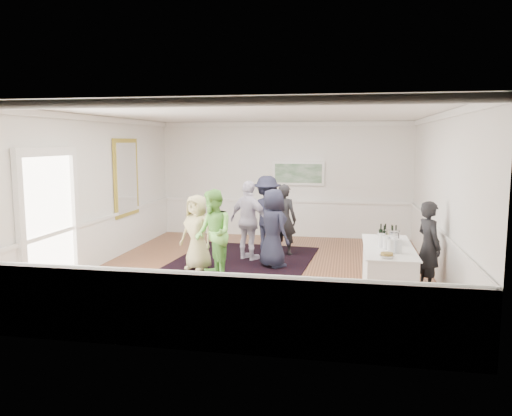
% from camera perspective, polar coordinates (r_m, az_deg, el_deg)
% --- Properties ---
extents(floor, '(8.00, 8.00, 0.00)m').
position_cam_1_polar(floor, '(10.34, 0.33, -7.28)').
color(floor, brown).
rests_on(floor, ground).
extents(ceiling, '(7.00, 8.00, 0.02)m').
position_cam_1_polar(ceiling, '(10.00, 0.35, 10.73)').
color(ceiling, white).
rests_on(ceiling, wall_back).
extents(wall_left, '(0.02, 8.00, 3.20)m').
position_cam_1_polar(wall_left, '(11.20, -17.58, 1.85)').
color(wall_left, white).
rests_on(wall_left, floor).
extents(wall_right, '(0.02, 8.00, 3.20)m').
position_cam_1_polar(wall_right, '(10.04, 20.41, 1.09)').
color(wall_right, white).
rests_on(wall_right, floor).
extents(wall_back, '(7.00, 0.02, 3.20)m').
position_cam_1_polar(wall_back, '(13.98, 3.23, 3.28)').
color(wall_back, white).
rests_on(wall_back, floor).
extents(wall_front, '(7.00, 0.02, 3.20)m').
position_cam_1_polar(wall_front, '(6.18, -6.20, -2.29)').
color(wall_front, white).
rests_on(wall_front, floor).
extents(wainscoting, '(7.00, 8.00, 1.00)m').
position_cam_1_polar(wainscoting, '(10.22, 0.33, -4.57)').
color(wainscoting, white).
rests_on(wainscoting, floor).
extents(mirror, '(0.05, 1.25, 1.85)m').
position_cam_1_polar(mirror, '(12.32, -14.59, 3.39)').
color(mirror, gold).
rests_on(mirror, wall_left).
extents(doorway, '(0.10, 1.78, 2.56)m').
position_cam_1_polar(doorway, '(9.57, -22.58, -0.42)').
color(doorway, white).
rests_on(doorway, wall_left).
extents(landscape_painting, '(1.44, 0.06, 0.66)m').
position_cam_1_polar(landscape_painting, '(13.87, 4.85, 3.97)').
color(landscape_painting, white).
rests_on(landscape_painting, wall_back).
extents(area_rug, '(3.24, 4.10, 0.02)m').
position_cam_1_polar(area_rug, '(11.06, -1.80, -6.23)').
color(area_rug, black).
rests_on(area_rug, floor).
extents(serving_table, '(0.83, 2.17, 0.88)m').
position_cam_1_polar(serving_table, '(8.94, 14.79, -6.98)').
color(serving_table, white).
rests_on(serving_table, floor).
extents(bartender, '(0.59, 0.70, 1.62)m').
position_cam_1_polar(bartender, '(9.39, 19.14, -4.16)').
color(bartender, black).
rests_on(bartender, floor).
extents(guest_tan, '(0.90, 0.75, 1.57)m').
position_cam_1_polar(guest_tan, '(10.41, -6.76, -2.79)').
color(guest_tan, tan).
rests_on(guest_tan, floor).
extents(guest_green, '(1.01, 1.07, 1.74)m').
position_cam_1_polar(guest_green, '(9.78, -4.90, -2.94)').
color(guest_green, '#6BC14D').
rests_on(guest_green, floor).
extents(guest_lilac, '(1.13, 0.88, 1.79)m').
position_cam_1_polar(guest_lilac, '(11.16, -0.80, -1.46)').
color(guest_lilac, silver).
rests_on(guest_lilac, floor).
extents(guest_dark_a, '(1.24, 0.79, 1.83)m').
position_cam_1_polar(guest_dark_a, '(12.19, 1.25, -0.59)').
color(guest_dark_a, '#1D1E30').
rests_on(guest_dark_a, floor).
extents(guest_dark_b, '(0.69, 0.55, 1.68)m').
position_cam_1_polar(guest_dark_b, '(11.70, 3.20, -1.34)').
color(guest_dark_b, black).
rests_on(guest_dark_b, floor).
extents(guest_navy, '(0.95, 0.96, 1.67)m').
position_cam_1_polar(guest_navy, '(10.54, 2.00, -2.33)').
color(guest_navy, '#1D1E30').
rests_on(guest_navy, floor).
extents(wine_bottles, '(0.33, 0.27, 0.31)m').
position_cam_1_polar(wine_bottles, '(9.28, 14.89, -2.71)').
color(wine_bottles, black).
rests_on(wine_bottles, serving_table).
extents(juice_pitchers, '(0.35, 0.62, 0.24)m').
position_cam_1_polar(juice_pitchers, '(8.51, 15.09, -3.89)').
color(juice_pitchers, '#66BC43').
rests_on(juice_pitchers, serving_table).
extents(ice_bucket, '(0.26, 0.26, 0.24)m').
position_cam_1_polar(ice_bucket, '(9.02, 15.32, -3.29)').
color(ice_bucket, silver).
rests_on(ice_bucket, serving_table).
extents(nut_bowl, '(0.24, 0.24, 0.08)m').
position_cam_1_polar(nut_bowl, '(7.97, 14.72, -5.27)').
color(nut_bowl, white).
rests_on(nut_bowl, serving_table).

